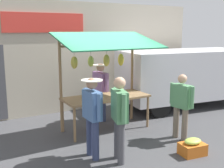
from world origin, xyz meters
TOP-DOWN VIEW (x-y plane):
  - ground_plane at (0.00, 0.00)m, footprint 40.00×40.00m
  - street_backdrop at (0.07, -2.20)m, footprint 9.00×0.30m
  - market_stall at (-0.01, -0.04)m, footprint 2.50×1.46m
  - vendor_with_sunhat at (-0.23, -0.75)m, footprint 0.42×0.69m
  - shopper_in_grey_tee at (-1.20, 1.45)m, footprint 0.28×0.67m
  - shopper_with_ponytail at (1.03, 1.31)m, footprint 0.42×0.70m
  - shopper_in_striped_shirt at (0.65, 1.72)m, footprint 0.35×0.69m
  - parked_van at (-3.28, -0.74)m, footprint 4.60×2.40m
  - produce_crate_near at (-0.80, 2.24)m, footprint 0.55×0.43m

SIDE VIEW (x-z plane):
  - ground_plane at x=0.00m, z-range 0.00..0.00m
  - produce_crate_near at x=-0.80m, z-range -0.02..0.34m
  - shopper_in_grey_tee at x=-1.20m, z-range 0.11..1.66m
  - vendor_with_sunhat at x=-0.23m, z-range 0.15..1.78m
  - shopper_with_ponytail at x=1.03m, z-range 0.15..1.78m
  - shopper_in_striped_shirt at x=0.65m, z-range 0.14..1.82m
  - parked_van at x=-3.28m, z-range 0.18..2.06m
  - market_stall at x=-0.01m, z-range 0.30..2.79m
  - street_backdrop at x=0.07m, z-range 0.00..3.40m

